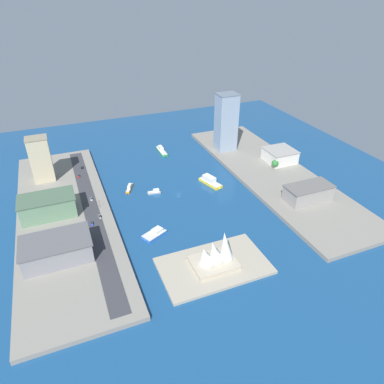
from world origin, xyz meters
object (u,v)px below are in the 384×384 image
Objects in this scene: pickup_red at (78,176)px; traffic_light_waterfront at (99,203)px; ferry_yellow_fast at (210,181)px; catamaran_blue at (155,233)px; warehouse_low_gray at (57,249)px; hatchback_blue at (92,223)px; carpark_squat_concrete at (308,193)px; sedan_silver at (100,217)px; tower_tall_glass at (226,122)px; ferry_green_doubledeck at (162,151)px; van_white at (91,199)px; opera_landmark at (215,254)px; suv_black at (82,167)px; hotel_broad_white at (280,155)px; yacht_sleek_gray at (155,192)px; water_taxi_orange at (129,188)px; office_block_beige at (41,159)px; terminal_long_green at (48,206)px.

traffic_light_waterfront reaches higher than pickup_red.
ferry_yellow_fast reaches higher than catamaran_blue.
warehouse_low_gray is 9.62× the size of hatchback_blue.
traffic_light_waterfront reaches higher than hatchback_blue.
traffic_light_waterfront is (-10.08, 59.68, 3.41)m from pickup_red.
traffic_light_waterfront is at bearing -18.33° from carpark_squat_concrete.
tower_tall_glass is at bearing -151.63° from sedan_silver.
ferry_green_doubledeck is at bearing -161.53° from pickup_red.
warehouse_low_gray reaches higher than ferry_yellow_fast.
van_white is 0.87× the size of sedan_silver.
opera_landmark is (-68.02, 73.13, 6.26)m from hatchback_blue.
suv_black is at bearing -33.67° from ferry_yellow_fast.
yacht_sleek_gray is at bearing 3.18° from hotel_broad_white.
yacht_sleek_gray is at bearing -29.15° from carpark_squat_concrete.
water_taxi_orange is 0.56× the size of opera_landmark.
carpark_squat_concrete reaches higher than hotel_broad_white.
ferry_yellow_fast is 5.75× the size of suv_black.
traffic_light_waterfront is (-4.93, 76.98, 3.41)m from suv_black.
office_block_beige reaches higher than catamaran_blue.
warehouse_low_gray is 113.28m from pickup_red.
yacht_sleek_gray is 0.21× the size of tower_tall_glass.
water_taxi_orange is 24.08m from yacht_sleek_gray.
opera_landmark is (42.76, 100.83, 7.59)m from ferry_yellow_fast.
office_block_beige reaches higher than van_white.
warehouse_low_gray is at bearing 64.72° from van_white.
traffic_light_waterfront is (101.20, 6.29, 4.75)m from ferry_yellow_fast.
tower_tall_glass is 1.35× the size of warehouse_low_gray.
yacht_sleek_gray is at bearing -154.58° from sedan_silver.
warehouse_low_gray reaches higher than pickup_red.
ferry_yellow_fast is at bearing -157.39° from warehouse_low_gray.
terminal_long_green is at bearing -16.07° from carpark_squat_concrete.
water_taxi_orange is 36.32m from van_white.
pickup_red is at bearing -12.41° from hotel_broad_white.
ferry_green_doubledeck is 0.69× the size of carpark_squat_concrete.
yacht_sleek_gray is at bearing 139.71° from pickup_red.
suv_black is (-33.22, -73.04, -7.27)m from terminal_long_green.
hatchback_blue is (41.40, -26.05, 2.83)m from catamaran_blue.
office_block_beige is 8.91× the size of hatchback_blue.
traffic_light_waterfront is at bearing 47.97° from ferry_green_doubledeck.
tower_tall_glass is at bearing -135.38° from catamaran_blue.
ferry_green_doubledeck is 146.30m from catamaran_blue.
sedan_silver is (-7.53, 74.65, 0.02)m from pickup_red.
tower_tall_glass is at bearing -155.91° from traffic_light_waterfront.
terminal_long_green is 80.56m from suv_black.
carpark_squat_concrete is 112.11m from opera_landmark.
pickup_red is at bearing -41.72° from water_taxi_orange.
ferry_green_doubledeck is 5.34× the size of sedan_silver.
terminal_long_green is 8.14× the size of pickup_red.
water_taxi_orange is 83.54m from office_block_beige.
ferry_green_doubledeck is at bearing -128.57° from sedan_silver.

